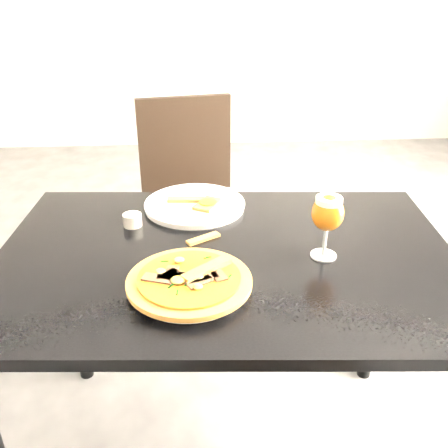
{
  "coord_description": "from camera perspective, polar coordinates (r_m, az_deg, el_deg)",
  "views": [
    {
      "loc": [
        -0.0,
        -1.36,
        1.41
      ],
      "look_at": [
        0.07,
        -0.23,
        0.83
      ],
      "focal_mm": 40.0,
      "sensor_mm": 36.0,
      "label": 1
    }
  ],
  "objects": [
    {
      "name": "crust_scraps",
      "position": [
        1.53,
        -2.69,
        2.48
      ],
      "size": [
        0.17,
        0.11,
        0.01
      ],
      "rotation": [
        0.0,
        0.0,
        0.37
      ],
      "color": "brown",
      "rests_on": "plate_second"
    },
    {
      "name": "plate_second",
      "position": [
        1.55,
        -3.36,
        2.18
      ],
      "size": [
        0.32,
        0.32,
        0.02
      ],
      "primitive_type": "cylinder",
      "rotation": [
        0.0,
        0.0,
        -0.04
      ],
      "color": "white",
      "rests_on": "dining_table"
    },
    {
      "name": "beer_glass",
      "position": [
        1.26,
        11.78,
        1.18
      ],
      "size": [
        0.08,
        0.08,
        0.17
      ],
      "color": "#B6BBBF",
      "rests_on": "dining_table"
    },
    {
      "name": "chair_far",
      "position": [
        2.2,
        -3.72,
        2.94
      ],
      "size": [
        0.5,
        0.5,
        0.93
      ],
      "rotation": [
        0.0,
        0.0,
        0.18
      ],
      "color": "black",
      "rests_on": "ground"
    },
    {
      "name": "pizza",
      "position": [
        1.16,
        -3.95,
        -6.37
      ],
      "size": [
        0.29,
        0.29,
        0.03
      ],
      "rotation": [
        0.0,
        0.0,
        0.37
      ],
      "color": "brown",
      "rests_on": "plate_main"
    },
    {
      "name": "sauce_cup",
      "position": [
        1.46,
        -10.43,
        0.52
      ],
      "size": [
        0.05,
        0.05,
        0.04
      ],
      "color": "beige",
      "rests_on": "dining_table"
    },
    {
      "name": "ground",
      "position": [
        1.96,
        -2.71,
        -18.99
      ],
      "size": [
        6.0,
        6.0,
        0.0
      ],
      "primitive_type": "plane",
      "color": "#48474A",
      "rests_on": "ground"
    },
    {
      "name": "loose_crust",
      "position": [
        1.37,
        -2.38,
        -1.66
      ],
      "size": [
        0.1,
        0.07,
        0.01
      ],
      "primitive_type": "cube",
      "rotation": [
        0.0,
        0.0,
        0.55
      ],
      "color": "brown",
      "rests_on": "dining_table"
    },
    {
      "name": "dining_table",
      "position": [
        1.35,
        0.25,
        -6.63
      ],
      "size": [
        1.25,
        0.88,
        0.75
      ],
      "rotation": [
        0.0,
        0.0,
        -0.07
      ],
      "color": "black",
      "rests_on": "ground"
    },
    {
      "name": "plate_main",
      "position": [
        1.17,
        -3.98,
        -6.95
      ],
      "size": [
        0.32,
        0.32,
        0.01
      ],
      "primitive_type": "cylinder",
      "rotation": [
        0.0,
        0.0,
        0.2
      ],
      "color": "white",
      "rests_on": "dining_table"
    }
  ]
}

